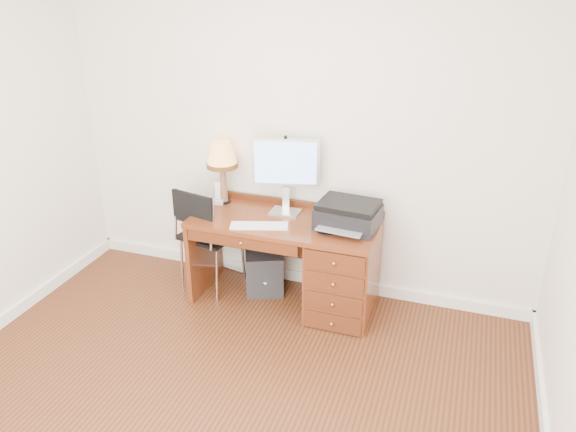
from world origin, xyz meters
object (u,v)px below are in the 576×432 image
(chair, at_px, (207,230))
(equipment_box, at_px, (264,271))
(monitor, at_px, (286,167))
(phone, at_px, (218,197))
(leg_lamp, at_px, (222,158))
(desk, at_px, (322,263))
(printer, at_px, (348,215))

(chair, relative_size, equipment_box, 2.56)
(equipment_box, bearing_deg, monitor, -1.96)
(phone, height_order, equipment_box, phone)
(chair, height_order, equipment_box, chair)
(monitor, bearing_deg, phone, 168.75)
(leg_lamp, bearing_deg, chair, -109.53)
(equipment_box, bearing_deg, desk, -33.13)
(monitor, relative_size, leg_lamp, 1.15)
(desk, height_order, monitor, monitor)
(monitor, height_order, phone, monitor)
(leg_lamp, distance_m, phone, 0.34)
(desk, relative_size, chair, 1.59)
(monitor, height_order, printer, monitor)
(desk, bearing_deg, equipment_box, 169.96)
(monitor, xyz_separation_m, leg_lamp, (-0.57, 0.01, 0.00))
(phone, distance_m, chair, 0.29)
(monitor, relative_size, printer, 1.25)
(monitor, height_order, leg_lamp, monitor)
(printer, bearing_deg, leg_lamp, 178.66)
(phone, relative_size, equipment_box, 0.52)
(printer, distance_m, chair, 1.22)
(monitor, relative_size, equipment_box, 1.68)
(phone, bearing_deg, equipment_box, -21.04)
(phone, bearing_deg, desk, -23.11)
(monitor, distance_m, printer, 0.63)
(printer, height_order, phone, printer)
(desk, height_order, chair, chair)
(phone, relative_size, chair, 0.20)
(desk, distance_m, leg_lamp, 1.20)
(desk, relative_size, phone, 7.81)
(phone, bearing_deg, chair, -116.03)
(desk, distance_m, monitor, 0.83)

